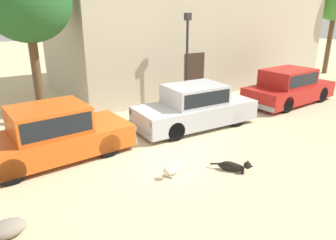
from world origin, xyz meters
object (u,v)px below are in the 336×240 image
(parked_sedan_third, at_px, (289,86))
(acacia_tree_left, at_px, (27,1))
(stray_dog_tan, at_px, (234,166))
(street_lamp, at_px, (187,49))
(stray_dog_spotted, at_px, (173,169))
(parked_sedan_second, at_px, (195,106))
(parked_sedan_nearest, at_px, (52,133))

(parked_sedan_third, bearing_deg, acacia_tree_left, 158.79)
(stray_dog_tan, xyz_separation_m, street_lamp, (2.32, 5.28, 2.30))
(stray_dog_spotted, xyz_separation_m, acacia_tree_left, (-1.87, 5.73, 4.05))
(acacia_tree_left, bearing_deg, parked_sedan_third, -17.68)
(parked_sedan_second, relative_size, street_lamp, 1.18)
(parked_sedan_second, relative_size, parked_sedan_third, 0.97)
(parked_sedan_second, height_order, stray_dog_tan, parked_sedan_second)
(parked_sedan_second, bearing_deg, stray_dog_spotted, -133.74)
(parked_sedan_nearest, xyz_separation_m, acacia_tree_left, (0.39, 3.15, 3.46))
(stray_dog_spotted, bearing_deg, parked_sedan_nearest, -73.29)
(parked_sedan_second, xyz_separation_m, stray_dog_tan, (-1.18, -3.19, -0.59))
(parked_sedan_second, bearing_deg, parked_sedan_nearest, -178.75)
(street_lamp, bearing_deg, parked_sedan_nearest, -161.54)
(parked_sedan_second, xyz_separation_m, parked_sedan_third, (5.25, 0.14, 0.02))
(stray_dog_tan, xyz_separation_m, acacia_tree_left, (-3.28, 6.43, 4.05))
(parked_sedan_third, relative_size, acacia_tree_left, 0.83)
(parked_sedan_second, height_order, street_lamp, street_lamp)
(stray_dog_tan, distance_m, acacia_tree_left, 8.27)
(parked_sedan_third, distance_m, acacia_tree_left, 10.75)
(parked_sedan_third, xyz_separation_m, acacia_tree_left, (-9.71, 3.09, 3.44))
(parked_sedan_second, xyz_separation_m, street_lamp, (1.14, 2.09, 1.71))
(parked_sedan_third, distance_m, stray_dog_tan, 7.27)
(parked_sedan_third, height_order, street_lamp, street_lamp)
(stray_dog_tan, bearing_deg, acacia_tree_left, 168.80)
(parked_sedan_second, distance_m, street_lamp, 2.93)
(parked_sedan_second, distance_m, stray_dog_spotted, 3.64)
(street_lamp, bearing_deg, acacia_tree_left, 168.42)
(stray_dog_tan, bearing_deg, parked_sedan_third, 79.17)
(parked_sedan_nearest, relative_size, street_lamp, 1.17)
(street_lamp, distance_m, acacia_tree_left, 5.98)
(parked_sedan_second, height_order, parked_sedan_third, parked_sedan_third)
(parked_sedan_nearest, xyz_separation_m, street_lamp, (5.99, 2.00, 1.70))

